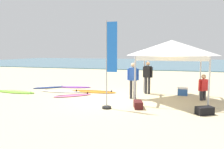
{
  "coord_description": "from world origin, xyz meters",
  "views": [
    {
      "loc": [
        2.72,
        -9.55,
        2.24
      ],
      "look_at": [
        -0.47,
        1.37,
        1.0
      ],
      "focal_mm": 34.05,
      "sensor_mm": 36.0,
      "label": 1
    }
  ],
  "objects": [
    {
      "name": "gear_bag_near_tent",
      "position": [
        3.82,
        -1.55,
        0.14
      ],
      "size": [
        0.68,
        0.58,
        0.28
      ],
      "primitive_type": "cube",
      "rotation": [
        0.0,
        0.0,
        0.54
      ],
      "color": "black",
      "rests_on": "ground"
    },
    {
      "name": "surfboard_navy",
      "position": [
        -4.62,
        1.76,
        0.04
      ],
      "size": [
        1.82,
        1.51,
        0.19
      ],
      "color": "navy",
      "rests_on": "ground"
    },
    {
      "name": "cooler_box",
      "position": [
        3.19,
        1.75,
        0.2
      ],
      "size": [
        0.5,
        0.36,
        0.39
      ],
      "color": "#2D60B7",
      "rests_on": "ground"
    },
    {
      "name": "surfboard_pink",
      "position": [
        -2.13,
        0.0,
        0.04
      ],
      "size": [
        1.82,
        1.57,
        0.19
      ],
      "color": "pink",
      "rests_on": "ground"
    },
    {
      "name": "person_blue",
      "position": [
        0.89,
        0.25,
        0.99
      ],
      "size": [
        0.55,
        0.25,
        1.71
      ],
      "color": "#2D2D33",
      "rests_on": "ground"
    },
    {
      "name": "surfboard_orange",
      "position": [
        -1.51,
        1.28,
        0.04
      ],
      "size": [
        2.57,
        0.74,
        0.19
      ],
      "color": "orange",
      "rests_on": "ground"
    },
    {
      "name": "person_red",
      "position": [
        4.05,
        0.84,
        0.66
      ],
      "size": [
        0.46,
        0.39,
        1.2
      ],
      "color": "#2D2D33",
      "rests_on": "ground"
    },
    {
      "name": "sea",
      "position": [
        0.0,
        33.44,
        0.05
      ],
      "size": [
        80.0,
        36.0,
        0.1
      ],
      "primitive_type": "cube",
      "color": "teal",
      "rests_on": "ground"
    },
    {
      "name": "surfboard_white",
      "position": [
        -3.3,
        0.84,
        0.04
      ],
      "size": [
        2.37,
        0.75,
        0.19
      ],
      "color": "white",
      "rests_on": "ground"
    },
    {
      "name": "banner_flag",
      "position": [
        0.34,
        -1.75,
        1.57
      ],
      "size": [
        0.6,
        0.36,
        3.4
      ],
      "color": "#99999E",
      "rests_on": "ground"
    },
    {
      "name": "ground_plane",
      "position": [
        0.0,
        0.0,
        0.0
      ],
      "size": [
        80.0,
        80.0,
        0.0
      ],
      "primitive_type": "plane",
      "color": "beige"
    },
    {
      "name": "surfboard_lime",
      "position": [
        -5.6,
        -0.01,
        0.04
      ],
      "size": [
        2.53,
        0.81,
        0.19
      ],
      "color": "#7AD12D",
      "rests_on": "ground"
    },
    {
      "name": "canopy_tent",
      "position": [
        2.61,
        0.48,
        2.39
      ],
      "size": [
        2.94,
        2.94,
        2.75
      ],
      "color": "#B7B7BC",
      "rests_on": "ground"
    },
    {
      "name": "gear_bag_by_pole",
      "position": [
        1.4,
        -1.34,
        0.14
      ],
      "size": [
        0.47,
        0.66,
        0.28
      ],
      "primitive_type": "cube",
      "rotation": [
        0.0,
        0.0,
        1.85
      ],
      "color": "#4C1919",
      "rests_on": "ground"
    },
    {
      "name": "person_black",
      "position": [
        1.42,
        1.6,
        0.99
      ],
      "size": [
        0.53,
        0.32,
        1.71
      ],
      "color": "#2D2D33",
      "rests_on": "ground"
    },
    {
      "name": "surfboard_purple",
      "position": [
        -3.13,
        2.32,
        0.04
      ],
      "size": [
        2.01,
        0.94,
        0.19
      ],
      "color": "purple",
      "rests_on": "ground"
    }
  ]
}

